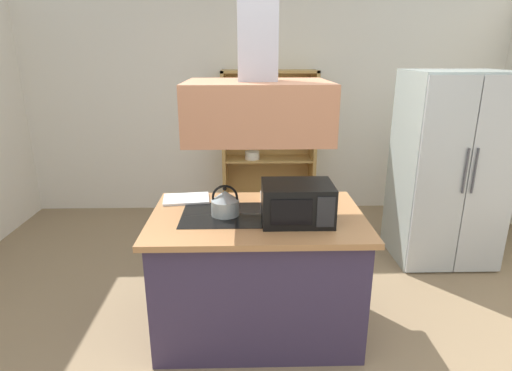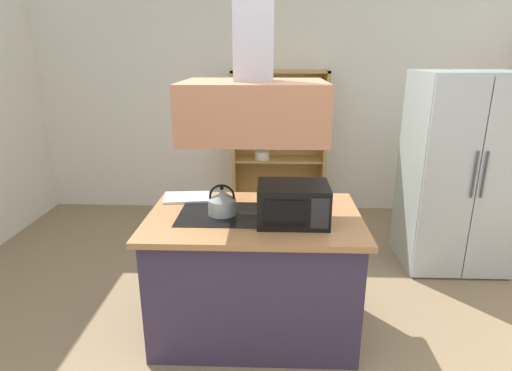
{
  "view_description": "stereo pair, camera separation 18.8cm",
  "coord_description": "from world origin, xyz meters",
  "px_view_note": "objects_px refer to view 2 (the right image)",
  "views": [
    {
      "loc": [
        -0.25,
        -2.28,
        1.97
      ],
      "look_at": [
        -0.17,
        0.75,
        1.0
      ],
      "focal_mm": 29.31,
      "sensor_mm": 36.0,
      "label": 1
    },
    {
      "loc": [
        -0.06,
        -2.28,
        1.97
      ],
      "look_at": [
        -0.17,
        0.75,
        1.0
      ],
      "focal_mm": 29.31,
      "sensor_mm": 36.0,
      "label": 2
    }
  ],
  "objects_px": {
    "refrigerator": "(458,172)",
    "cutting_board": "(187,197)",
    "microwave": "(293,204)",
    "dish_cabinet": "(278,153)",
    "fruit_bowl": "(276,195)",
    "kettle": "(222,202)"
  },
  "relations": [
    {
      "from": "refrigerator",
      "to": "kettle",
      "type": "relative_size",
      "value": 8.47
    },
    {
      "from": "kettle",
      "to": "microwave",
      "type": "xyz_separation_m",
      "value": [
        0.48,
        -0.12,
        0.04
      ]
    },
    {
      "from": "dish_cabinet",
      "to": "fruit_bowl",
      "type": "bearing_deg",
      "value": -91.34
    },
    {
      "from": "cutting_board",
      "to": "microwave",
      "type": "relative_size",
      "value": 0.74
    },
    {
      "from": "refrigerator",
      "to": "cutting_board",
      "type": "xyz_separation_m",
      "value": [
        -2.38,
        -0.78,
        -0.0
      ]
    },
    {
      "from": "kettle",
      "to": "fruit_bowl",
      "type": "bearing_deg",
      "value": 37.61
    },
    {
      "from": "refrigerator",
      "to": "cutting_board",
      "type": "distance_m",
      "value": 2.5
    },
    {
      "from": "dish_cabinet",
      "to": "microwave",
      "type": "distance_m",
      "value": 2.52
    },
    {
      "from": "refrigerator",
      "to": "microwave",
      "type": "xyz_separation_m",
      "value": [
        -1.59,
        -1.22,
        0.12
      ]
    },
    {
      "from": "dish_cabinet",
      "to": "cutting_board",
      "type": "xyz_separation_m",
      "value": [
        -0.74,
        -2.07,
        0.13
      ]
    },
    {
      "from": "dish_cabinet",
      "to": "cutting_board",
      "type": "height_order",
      "value": "dish_cabinet"
    },
    {
      "from": "refrigerator",
      "to": "dish_cabinet",
      "type": "distance_m",
      "value": 2.09
    },
    {
      "from": "kettle",
      "to": "microwave",
      "type": "height_order",
      "value": "microwave"
    },
    {
      "from": "microwave",
      "to": "dish_cabinet",
      "type": "bearing_deg",
      "value": 91.21
    },
    {
      "from": "kettle",
      "to": "cutting_board",
      "type": "relative_size",
      "value": 0.63
    },
    {
      "from": "dish_cabinet",
      "to": "kettle",
      "type": "xyz_separation_m",
      "value": [
        -0.43,
        -2.39,
        0.21
      ]
    },
    {
      "from": "refrigerator",
      "to": "microwave",
      "type": "relative_size",
      "value": 3.95
    },
    {
      "from": "kettle",
      "to": "cutting_board",
      "type": "bearing_deg",
      "value": 134.43
    },
    {
      "from": "kettle",
      "to": "microwave",
      "type": "bearing_deg",
      "value": -14.25
    },
    {
      "from": "refrigerator",
      "to": "cutting_board",
      "type": "height_order",
      "value": "refrigerator"
    },
    {
      "from": "microwave",
      "to": "kettle",
      "type": "bearing_deg",
      "value": 165.75
    },
    {
      "from": "microwave",
      "to": "fruit_bowl",
      "type": "height_order",
      "value": "microwave"
    }
  ]
}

